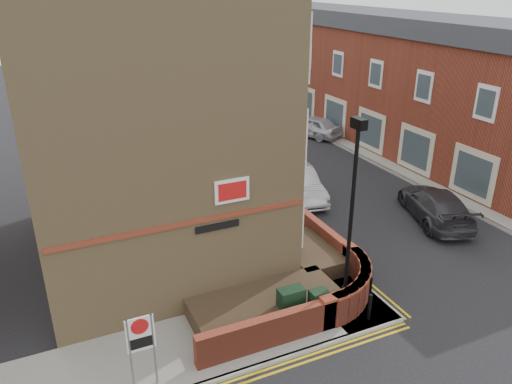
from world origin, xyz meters
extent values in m
plane|color=black|center=(0.00, 0.00, 0.00)|extent=(120.00, 120.00, 0.00)
cube|color=gray|center=(-3.50, 1.50, 0.06)|extent=(13.00, 3.00, 0.12)
cube|color=gray|center=(2.00, 16.00, 0.06)|extent=(2.00, 32.00, 0.12)
cube|color=gray|center=(13.00, 13.00, 0.06)|extent=(4.00, 40.00, 0.12)
cube|color=gray|center=(-3.50, 0.00, 0.06)|extent=(13.00, 0.15, 0.12)
cube|color=gray|center=(3.00, 16.00, 0.06)|extent=(0.15, 32.00, 0.12)
cube|color=gray|center=(11.00, 13.00, 0.06)|extent=(0.15, 40.00, 0.12)
cube|color=gold|center=(3.25, 16.00, 0.01)|extent=(0.28, 32.00, 0.01)
cube|color=#997D51|center=(-3.00, 8.00, 5.62)|extent=(8.00, 10.00, 11.00)
cube|color=maroon|center=(-3.00, 2.97, 3.32)|extent=(7.80, 0.06, 0.15)
cube|color=white|center=(-1.50, 2.96, 4.12)|extent=(1.10, 0.05, 0.75)
cube|color=black|center=(-2.00, 2.96, 3.02)|extent=(1.40, 0.04, 0.22)
cylinder|color=black|center=(1.60, 1.20, 3.12)|extent=(0.12, 0.12, 6.00)
cylinder|color=black|center=(1.60, 1.20, 0.52)|extent=(0.20, 0.20, 0.80)
cube|color=black|center=(1.60, 1.20, 6.27)|extent=(0.25, 0.50, 0.30)
cube|color=black|center=(-0.30, 1.30, 0.72)|extent=(0.80, 0.45, 1.20)
cube|color=black|center=(0.50, 1.00, 0.67)|extent=(0.55, 0.40, 1.10)
cylinder|color=black|center=(2.00, 0.40, 0.57)|extent=(0.11, 0.11, 0.90)
cylinder|color=black|center=(2.60, 1.20, 0.57)|extent=(0.11, 0.11, 0.90)
cylinder|color=slate|center=(-5.30, 0.50, 1.22)|extent=(0.06, 0.06, 2.20)
cylinder|color=slate|center=(-4.70, 0.50, 1.22)|extent=(0.06, 0.06, 2.20)
cube|color=white|center=(-5.00, 0.50, 1.82)|extent=(0.72, 0.04, 1.00)
cylinder|color=red|center=(-5.00, 0.47, 2.07)|extent=(0.44, 0.02, 0.44)
cube|color=maroon|center=(14.50, 17.00, 3.50)|extent=(5.00, 30.00, 7.00)
cube|color=#2C2E34|center=(14.50, 17.00, 7.50)|extent=(5.40, 30.40, 1.00)
cube|color=#BEB29D|center=(14.50, 38.00, 3.50)|extent=(5.00, 12.00, 7.00)
cube|color=#2C2E34|center=(14.50, 38.00, 7.50)|extent=(5.40, 12.40, 1.00)
cylinder|color=#382B1E|center=(2.00, 14.00, 2.40)|extent=(0.24, 0.24, 4.55)
sphere|color=#284D19|center=(2.00, 14.00, 5.00)|extent=(3.64, 3.64, 3.64)
sphere|color=#284D19|center=(2.40, 13.70, 4.15)|extent=(2.60, 2.60, 2.60)
sphere|color=#284D19|center=(1.70, 14.40, 4.54)|extent=(2.86, 2.86, 2.86)
cylinder|color=#382B1E|center=(2.00, 22.00, 2.64)|extent=(0.24, 0.24, 5.04)
sphere|color=#284D19|center=(2.00, 22.00, 5.52)|extent=(4.03, 4.03, 4.03)
sphere|color=#284D19|center=(2.40, 21.70, 4.58)|extent=(2.88, 2.88, 2.88)
sphere|color=#284D19|center=(1.70, 22.40, 5.02)|extent=(3.17, 3.17, 3.17)
cylinder|color=#382B1E|center=(2.00, 30.00, 2.50)|extent=(0.24, 0.24, 4.76)
sphere|color=#284D19|center=(2.00, 30.00, 5.22)|extent=(3.81, 3.81, 3.81)
sphere|color=#284D19|center=(2.40, 29.70, 4.34)|extent=(2.72, 2.72, 2.72)
sphere|color=#284D19|center=(1.70, 30.40, 4.74)|extent=(2.99, 2.99, 2.99)
cylinder|color=black|center=(2.40, 25.00, 1.72)|extent=(0.10, 0.10, 3.20)
imported|color=black|center=(2.40, 25.00, 3.82)|extent=(0.20, 0.16, 1.00)
imported|color=#A7AAAE|center=(4.66, 9.84, 0.75)|extent=(2.31, 4.76, 1.50)
imported|color=maroon|center=(5.00, 19.41, 0.59)|extent=(2.02, 4.24, 1.17)
imported|color=#2C2A2F|center=(9.00, 5.14, 0.72)|extent=(3.55, 5.32, 1.43)
imported|color=#B3B3BB|center=(10.50, 18.44, 0.71)|extent=(3.28, 4.49, 1.42)
camera|label=1|loc=(-6.51, -9.77, 9.97)|focal=35.00mm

